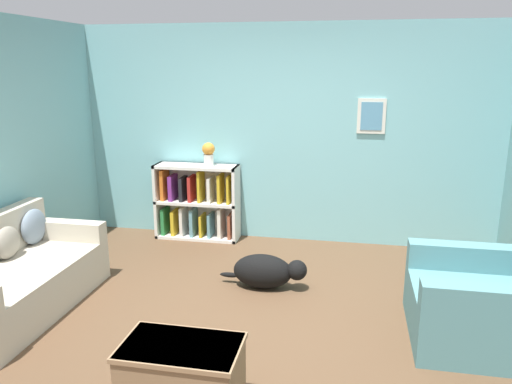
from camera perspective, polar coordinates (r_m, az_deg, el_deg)
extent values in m
plane|color=brown|center=(4.34, -1.05, -14.87)|extent=(14.00, 14.00, 0.00)
cube|color=#7AB7BC|center=(6.06, 3.38, 6.54)|extent=(5.60, 0.10, 2.60)
cube|color=silver|center=(5.92, 13.06, 8.45)|extent=(0.32, 0.02, 0.40)
cube|color=#568EAD|center=(5.91, 13.07, 8.44)|extent=(0.24, 0.01, 0.32)
cube|color=#B7AD99|center=(4.93, -25.46, -10.05)|extent=(0.84, 1.71, 0.40)
cube|color=#B7AD99|center=(5.42, -21.01, -4.08)|extent=(0.84, 0.16, 0.19)
ellipsoid|color=gray|center=(5.08, -26.57, -5.21)|extent=(0.14, 0.30, 0.30)
ellipsoid|color=slate|center=(5.37, -24.05, -3.63)|extent=(0.14, 0.35, 0.35)
cube|color=silver|center=(6.41, -11.00, -0.89)|extent=(0.04, 0.32, 0.93)
cube|color=silver|center=(6.11, -2.27, -1.38)|extent=(0.04, 0.32, 0.93)
cube|color=silver|center=(6.38, -6.33, -0.78)|extent=(1.04, 0.02, 0.93)
cube|color=silver|center=(6.38, -6.62, -5.02)|extent=(1.04, 0.32, 0.04)
cube|color=silver|center=(6.24, -6.74, -1.13)|extent=(1.04, 0.32, 0.04)
cube|color=silver|center=(6.14, -6.86, 2.90)|extent=(1.04, 0.32, 0.04)
cube|color=#287A3D|center=(6.45, -10.30, -3.30)|extent=(0.04, 0.24, 0.35)
cube|color=orange|center=(6.32, -10.40, 0.88)|extent=(0.04, 0.24, 0.38)
cube|color=gold|center=(6.41, -9.22, -3.46)|extent=(0.04, 0.24, 0.33)
cube|color=#7A2D84|center=(6.29, -9.48, 0.53)|extent=(0.05, 0.24, 0.31)
cube|color=silver|center=(6.36, -8.26, -3.32)|extent=(0.04, 0.24, 0.38)
cube|color=black|center=(6.25, -8.32, 0.38)|extent=(0.04, 0.24, 0.29)
cube|color=#60939E|center=(6.33, -7.14, -3.47)|extent=(0.04, 0.24, 0.36)
cube|color=#B22823|center=(6.21, -7.36, 0.43)|extent=(0.04, 0.24, 0.31)
cube|color=gold|center=(6.30, -6.11, -3.84)|extent=(0.03, 0.24, 0.29)
cube|color=gold|center=(6.16, -6.31, 0.70)|extent=(0.03, 0.24, 0.38)
cube|color=#60939E|center=(6.27, -5.17, -3.82)|extent=(0.03, 0.24, 0.31)
cube|color=silver|center=(6.14, -5.19, 0.31)|extent=(0.04, 0.24, 0.31)
cube|color=silver|center=(6.22, -4.00, -3.56)|extent=(0.04, 0.24, 0.39)
cube|color=gold|center=(6.10, -4.06, 0.43)|extent=(0.04, 0.24, 0.35)
cube|color=brown|center=(6.20, -2.88, -3.92)|extent=(0.03, 0.24, 0.32)
cube|color=gold|center=(6.07, -3.03, 0.34)|extent=(0.03, 0.24, 0.34)
cube|color=slate|center=(4.42, 24.29, -12.66)|extent=(1.07, 1.04, 0.41)
cube|color=slate|center=(3.91, 26.16, -11.29)|extent=(1.07, 0.18, 0.22)
cube|color=slate|center=(4.68, 23.54, -6.85)|extent=(1.07, 0.18, 0.22)
cube|color=#846647|center=(3.31, -8.44, -20.42)|extent=(0.71, 0.43, 0.47)
cube|color=#8F6E4D|center=(3.19, -8.60, -17.14)|extent=(0.74, 0.46, 0.03)
ellipsoid|color=black|center=(4.92, 0.74, -9.04)|extent=(0.58, 0.30, 0.34)
sphere|color=black|center=(4.86, 4.70, -8.89)|extent=(0.20, 0.20, 0.20)
ellipsoid|color=black|center=(5.05, -3.01, -9.44)|extent=(0.20, 0.05, 0.05)
cylinder|color=silver|center=(6.08, -5.43, 3.67)|extent=(0.12, 0.12, 0.14)
sphere|color=orange|center=(6.05, -5.46, 4.93)|extent=(0.15, 0.15, 0.15)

